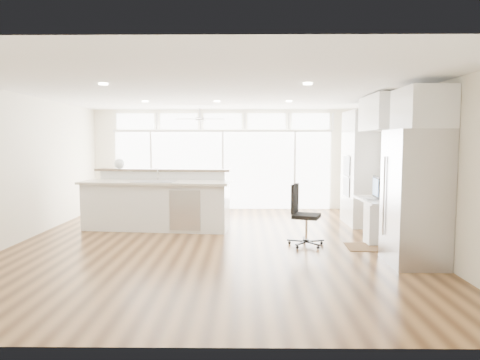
{
  "coord_description": "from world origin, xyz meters",
  "views": [
    {
      "loc": [
        0.59,
        -7.63,
        1.81
      ],
      "look_at": [
        0.5,
        0.6,
        1.09
      ],
      "focal_mm": 32.0,
      "sensor_mm": 36.0,
      "label": 1
    }
  ],
  "objects": [
    {
      "name": "floor",
      "position": [
        0.0,
        0.0,
        -0.01
      ],
      "size": [
        7.0,
        8.0,
        0.02
      ],
      "primitive_type": "cube",
      "color": "#492D16",
      "rests_on": "ground"
    },
    {
      "name": "ceiling",
      "position": [
        0.0,
        0.0,
        2.7
      ],
      "size": [
        7.0,
        8.0,
        0.02
      ],
      "primitive_type": "cube",
      "color": "white",
      "rests_on": "wall_back"
    },
    {
      "name": "wall_back",
      "position": [
        0.0,
        4.0,
        1.35
      ],
      "size": [
        7.0,
        0.04,
        2.7
      ],
      "primitive_type": "cube",
      "color": "white",
      "rests_on": "floor"
    },
    {
      "name": "wall_front",
      "position": [
        0.0,
        -4.0,
        1.35
      ],
      "size": [
        7.0,
        0.04,
        2.7
      ],
      "primitive_type": "cube",
      "color": "white",
      "rests_on": "floor"
    },
    {
      "name": "wall_left",
      "position": [
        -3.5,
        0.0,
        1.35
      ],
      "size": [
        0.04,
        8.0,
        2.7
      ],
      "primitive_type": "cube",
      "color": "white",
      "rests_on": "floor"
    },
    {
      "name": "wall_right",
      "position": [
        3.5,
        0.0,
        1.35
      ],
      "size": [
        0.04,
        8.0,
        2.7
      ],
      "primitive_type": "cube",
      "color": "white",
      "rests_on": "floor"
    },
    {
      "name": "glass_wall",
      "position": [
        0.0,
        3.94,
        1.05
      ],
      "size": [
        5.8,
        0.06,
        2.08
      ],
      "primitive_type": "cube",
      "color": "silver",
      "rests_on": "wall_back"
    },
    {
      "name": "transom_row",
      "position": [
        0.0,
        3.94,
        2.38
      ],
      "size": [
        5.9,
        0.06,
        0.4
      ],
      "primitive_type": "cube",
      "color": "silver",
      "rests_on": "wall_back"
    },
    {
      "name": "desk_window",
      "position": [
        3.46,
        0.3,
        1.55
      ],
      "size": [
        0.04,
        0.85,
        0.85
      ],
      "primitive_type": "cube",
      "color": "white",
      "rests_on": "wall_right"
    },
    {
      "name": "ceiling_fan",
      "position": [
        -0.5,
        2.8,
        2.48
      ],
      "size": [
        1.16,
        1.16,
        0.32
      ],
      "primitive_type": "cube",
      "color": "silver",
      "rests_on": "ceiling"
    },
    {
      "name": "recessed_lights",
      "position": [
        0.0,
        0.2,
        2.68
      ],
      "size": [
        3.4,
        3.0,
        0.02
      ],
      "primitive_type": "cube",
      "color": "#F1E7CD",
      "rests_on": "ceiling"
    },
    {
      "name": "oven_cabinet",
      "position": [
        3.17,
        1.8,
        1.25
      ],
      "size": [
        0.64,
        1.2,
        2.5
      ],
      "primitive_type": "cube",
      "color": "white",
      "rests_on": "floor"
    },
    {
      "name": "desk_nook",
      "position": [
        3.13,
        0.3,
        0.38
      ],
      "size": [
        0.72,
        1.3,
        0.76
      ],
      "primitive_type": "cube",
      "color": "white",
      "rests_on": "floor"
    },
    {
      "name": "upper_cabinets",
      "position": [
        3.17,
        0.3,
        2.35
      ],
      "size": [
        0.64,
        1.3,
        0.64
      ],
      "primitive_type": "cube",
      "color": "white",
      "rests_on": "wall_right"
    },
    {
      "name": "refrigerator",
      "position": [
        3.11,
        -1.35,
        1.0
      ],
      "size": [
        0.76,
        0.9,
        2.0
      ],
      "primitive_type": "cube",
      "color": "#B1B0B5",
      "rests_on": "floor"
    },
    {
      "name": "fridge_cabinet",
      "position": [
        3.17,
        -1.35,
        2.3
      ],
      "size": [
        0.64,
        0.9,
        0.6
      ],
      "primitive_type": "cube",
      "color": "white",
      "rests_on": "wall_right"
    },
    {
      "name": "framed_photos",
      "position": [
        3.46,
        0.92,
        1.4
      ],
      "size": [
        0.06,
        0.22,
        0.8
      ],
      "primitive_type": "cube",
      "color": "black",
      "rests_on": "wall_right"
    },
    {
      "name": "kitchen_island",
      "position": [
        -1.25,
        1.19,
        0.62
      ],
      "size": [
        3.22,
        1.49,
        1.24
      ],
      "primitive_type": "cube",
      "rotation": [
        0.0,
        0.0,
        -0.11
      ],
      "color": "white",
      "rests_on": "floor"
    },
    {
      "name": "rug",
      "position": [
        2.8,
        -0.35,
        0.01
      ],
      "size": [
        0.9,
        0.67,
        0.01
      ],
      "primitive_type": "cube",
      "rotation": [
        0.0,
        0.0,
        -0.05
      ],
      "color": "#372211",
      "rests_on": "floor"
    },
    {
      "name": "office_chair",
      "position": [
        1.67,
        -0.22,
        0.54
      ],
      "size": [
        0.7,
        0.67,
        1.07
      ],
      "primitive_type": "cube",
      "rotation": [
        0.0,
        0.0,
        -0.35
      ],
      "color": "black",
      "rests_on": "floor"
    },
    {
      "name": "fishbowl",
      "position": [
        -2.15,
        1.69,
        1.35
      ],
      "size": [
        0.24,
        0.24,
        0.22
      ],
      "primitive_type": "sphere",
      "rotation": [
        0.0,
        0.0,
        0.06
      ],
      "color": "white",
      "rests_on": "kitchen_island"
    },
    {
      "name": "monitor",
      "position": [
        3.05,
        0.3,
        0.98
      ],
      "size": [
        0.14,
        0.54,
        0.45
      ],
      "primitive_type": "cube",
      "rotation": [
        0.0,
        0.0,
        -0.09
      ],
      "color": "black",
      "rests_on": "desk_nook"
    },
    {
      "name": "keyboard",
      "position": [
        2.88,
        0.3,
        0.77
      ],
      "size": [
        0.17,
        0.37,
        0.02
      ],
      "primitive_type": "cube",
      "rotation": [
        0.0,
        0.0,
        0.11
      ],
      "color": "silver",
      "rests_on": "desk_nook"
    },
    {
      "name": "potted_plant",
      "position": [
        3.17,
        1.8,
        2.6
      ],
      "size": [
        0.25,
        0.27,
        0.21
      ],
      "primitive_type": "imported",
      "rotation": [
        0.0,
        0.0,
        0.02
      ],
      "color": "#2A5223",
      "rests_on": "oven_cabinet"
    }
  ]
}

